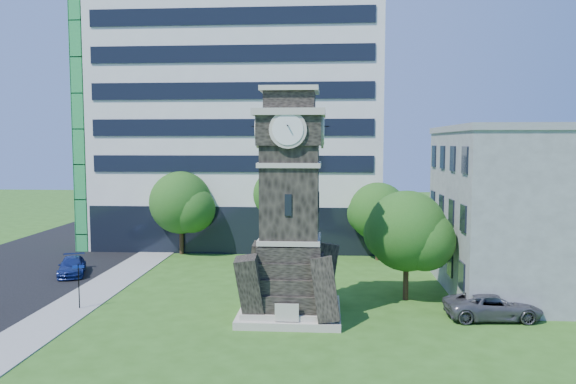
# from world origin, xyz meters

# --- Properties ---
(ground) EXTENTS (160.00, 160.00, 0.00)m
(ground) POSITION_xyz_m (0.00, 0.00, 0.00)
(ground) COLOR #2F5B1A
(ground) RESTS_ON ground
(sidewalk) EXTENTS (3.00, 70.00, 0.06)m
(sidewalk) POSITION_xyz_m (-9.50, 5.00, 0.03)
(sidewalk) COLOR gray
(sidewalk) RESTS_ON ground
(clock_tower) EXTENTS (5.40, 5.40, 12.22)m
(clock_tower) POSITION_xyz_m (3.00, 2.00, 5.28)
(clock_tower) COLOR beige
(clock_tower) RESTS_ON ground
(office_tall) EXTENTS (26.20, 15.11, 28.60)m
(office_tall) POSITION_xyz_m (-3.20, 25.84, 14.22)
(office_tall) COLOR white
(office_tall) RESTS_ON ground
(office_low) EXTENTS (15.20, 12.20, 10.40)m
(office_low) POSITION_xyz_m (19.97, 8.00, 5.21)
(office_low) COLOR #9C9FA2
(office_low) RESTS_ON ground
(car_street_north) EXTENTS (3.10, 4.59, 1.23)m
(car_street_north) POSITION_xyz_m (-13.07, 10.21, 0.62)
(car_street_north) COLOR navy
(car_street_north) RESTS_ON ground
(car_east_lot) EXTENTS (5.17, 2.65, 1.40)m
(car_east_lot) POSITION_xyz_m (13.79, 2.15, 0.70)
(car_east_lot) COLOR #4E4D53
(car_east_lot) RESTS_ON ground
(park_bench) EXTENTS (2.03, 0.54, 1.05)m
(park_bench) POSITION_xyz_m (3.55, 0.94, 0.56)
(park_bench) COLOR black
(park_bench) RESTS_ON ground
(street_sign) EXTENTS (0.62, 0.06, 2.57)m
(street_sign) POSITION_xyz_m (-8.92, 2.29, 1.61)
(street_sign) COLOR black
(street_sign) RESTS_ON ground
(tree_nw) EXTENTS (5.74, 5.22, 6.98)m
(tree_nw) POSITION_xyz_m (-7.18, 18.13, 4.19)
(tree_nw) COLOR #332114
(tree_nw) RESTS_ON ground
(tree_nc) EXTENTS (5.90, 5.36, 7.72)m
(tree_nc) POSITION_xyz_m (1.14, 19.91, 4.83)
(tree_nc) COLOR #332114
(tree_nc) RESTS_ON ground
(tree_ne) EXTENTS (5.10, 4.63, 6.22)m
(tree_ne) POSITION_xyz_m (9.05, 16.85, 3.75)
(tree_ne) COLOR #332114
(tree_ne) RESTS_ON ground
(tree_east) EXTENTS (5.27, 4.79, 6.55)m
(tree_east) POSITION_xyz_m (9.74, 5.54, 3.99)
(tree_east) COLOR #332114
(tree_east) RESTS_ON ground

